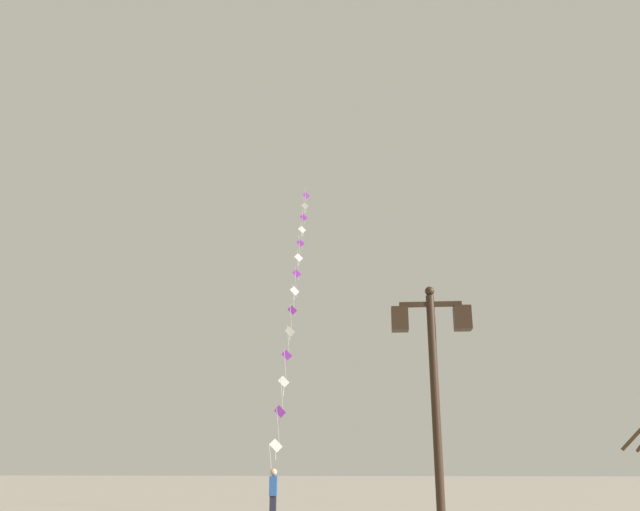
{
  "coord_description": "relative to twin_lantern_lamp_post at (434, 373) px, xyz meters",
  "views": [
    {
      "loc": [
        0.6,
        -2.69,
        1.89
      ],
      "look_at": [
        -1.92,
        27.04,
        11.39
      ],
      "focal_mm": 36.59,
      "sensor_mm": 36.0,
      "label": 1
    }
  ],
  "objects": [
    {
      "name": "kite_train",
      "position": [
        -5.21,
        23.13,
        7.55
      ],
      "size": [
        1.31,
        20.0,
        20.64
      ],
      "color": "brown",
      "rests_on": "ground_plane"
    },
    {
      "name": "twin_lantern_lamp_post",
      "position": [
        0.0,
        0.0,
        0.0
      ],
      "size": [
        1.33,
        0.28,
        4.76
      ],
      "color": "black",
      "rests_on": "ground_plane"
    },
    {
      "name": "kite_flyer",
      "position": [
        -4.32,
        11.07,
        -2.39
      ],
      "size": [
        0.27,
        0.61,
        1.71
      ],
      "rotation": [
        0.0,
        0.0,
        1.64
      ],
      "color": "#1E1E2D",
      "rests_on": "ground_plane"
    }
  ]
}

